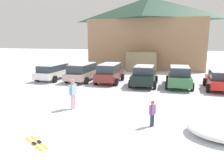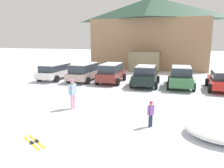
% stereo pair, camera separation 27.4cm
% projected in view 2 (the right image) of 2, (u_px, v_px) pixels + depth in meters
% --- Properties ---
extents(ground, '(160.00, 160.00, 0.00)m').
position_uv_depth(ground, '(42.00, 163.00, 6.84)').
color(ground, silver).
extents(ski_lodge, '(15.46, 10.39, 9.54)m').
position_uv_depth(ski_lodge, '(151.00, 32.00, 30.33)').
color(ski_lodge, '#9D7855').
rests_on(ski_lodge, ground).
extents(parked_white_suv, '(2.10, 4.58, 1.51)m').
position_uv_depth(parked_white_suv, '(56.00, 71.00, 21.22)').
color(parked_white_suv, white).
rests_on(parked_white_suv, ground).
extents(parked_beige_suv, '(2.14, 4.51, 1.65)m').
position_uv_depth(parked_beige_suv, '(84.00, 71.00, 20.41)').
color(parked_beige_suv, '#BB9F91').
rests_on(parked_beige_suv, ground).
extents(parked_maroon_van, '(2.21, 4.12, 1.72)m').
position_uv_depth(parked_maroon_van, '(111.00, 72.00, 19.63)').
color(parked_maroon_van, maroon).
rests_on(parked_maroon_van, ground).
extents(parked_black_sedan, '(2.35, 4.52, 1.69)m').
position_uv_depth(parked_black_sedan, '(146.00, 76.00, 18.34)').
color(parked_black_sedan, black).
rests_on(parked_black_sedan, ground).
extents(parked_green_coupe, '(2.23, 4.76, 1.71)m').
position_uv_depth(parked_green_coupe, '(181.00, 77.00, 17.77)').
color(parked_green_coupe, '#367041').
rests_on(parked_green_coupe, ground).
extents(parked_red_sedan, '(2.24, 4.11, 1.50)m').
position_uv_depth(parked_red_sedan, '(223.00, 80.00, 16.57)').
color(parked_red_sedan, red).
rests_on(parked_red_sedan, ground).
extents(skier_adult_in_blue_parka, '(0.31, 0.61, 1.67)m').
position_uv_depth(skier_adult_in_blue_parka, '(73.00, 92.00, 12.03)').
color(skier_adult_in_blue_parka, '#EBACC2').
rests_on(skier_adult_in_blue_parka, ground).
extents(skier_child_in_purple_jacket, '(0.28, 0.39, 1.16)m').
position_uv_depth(skier_child_in_purple_jacket, '(151.00, 113.00, 9.53)').
color(skier_child_in_purple_jacket, '#2A374A').
rests_on(skier_child_in_purple_jacket, ground).
extents(pair_of_skis, '(1.40, 0.99, 0.08)m').
position_uv_depth(pair_of_skis, '(34.00, 142.00, 8.17)').
color(pair_of_skis, gold).
rests_on(pair_of_skis, ground).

